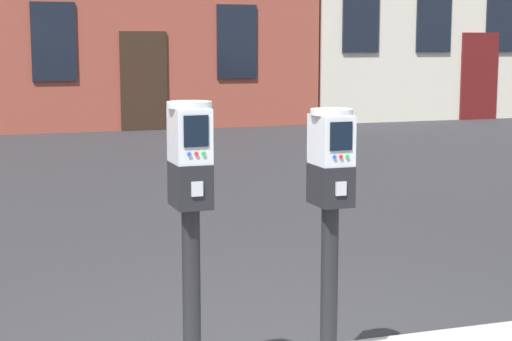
# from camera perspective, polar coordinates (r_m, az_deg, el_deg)

# --- Properties ---
(parking_meter_near_kerb) EXTENTS (0.22, 0.25, 1.45)m
(parking_meter_near_kerb) POSITION_cam_1_polar(r_m,az_deg,el_deg) (4.08, -4.47, -1.61)
(parking_meter_near_kerb) COLOR black
(parking_meter_near_kerb) RESTS_ON sidewalk_slab
(parking_meter_twin_adjacent) EXTENTS (0.22, 0.25, 1.39)m
(parking_meter_twin_adjacent) POSITION_cam_1_polar(r_m,az_deg,el_deg) (4.33, 5.07, -1.53)
(parking_meter_twin_adjacent) COLOR black
(parking_meter_twin_adjacent) RESTS_ON sidewalk_slab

